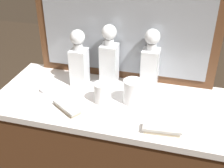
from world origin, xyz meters
TOP-DOWN VIEW (x-y plane):
  - dresser at (0.00, 0.00)m, footprint 1.04×0.46m
  - dresser_mirror at (0.00, 0.21)m, footprint 0.86×0.03m
  - crystal_decanter_far_right at (-0.05, 0.14)m, footprint 0.08×0.08m
  - crystal_decanter_left at (0.14, 0.16)m, footprint 0.08×0.08m
  - crystal_decanter_center at (-0.18, 0.10)m, footprint 0.08×0.08m
  - crystal_tumbler_rear at (0.09, 0.01)m, footprint 0.08×0.08m
  - crystal_tumbler_left at (-0.04, -0.02)m, footprint 0.07×0.07m
  - silver_brush_rear at (0.24, -0.16)m, footprint 0.15×0.07m
  - silver_brush_far_left at (-0.16, -0.12)m, footprint 0.15×0.12m
  - porcelain_dish at (-0.31, -0.00)m, footprint 0.08×0.08m

SIDE VIEW (x-z plane):
  - dresser at x=0.00m, z-range 0.00..0.84m
  - porcelain_dish at x=-0.31m, z-range 0.84..0.86m
  - silver_brush_rear at x=0.24m, z-range 0.84..0.87m
  - silver_brush_far_left at x=-0.16m, z-range 0.84..0.87m
  - crystal_tumbler_left at x=-0.04m, z-range 0.84..0.93m
  - crystal_tumbler_rear at x=0.09m, z-range 0.84..0.95m
  - crystal_decanter_center at x=-0.18m, z-range 0.82..1.09m
  - crystal_decanter_left at x=0.14m, z-range 0.82..1.10m
  - crystal_decanter_far_right at x=-0.05m, z-range 0.81..1.11m
  - dresser_mirror at x=0.00m, z-range 0.84..1.48m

